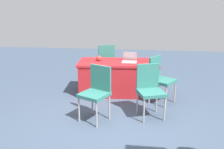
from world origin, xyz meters
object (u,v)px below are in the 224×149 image
Objects in this scene: chair_near_front at (96,90)px; laptop_silver at (130,60)px; chair_aisle at (150,88)px; scissors_red at (142,61)px; chair_tucked_left at (105,60)px; yarn_ball at (99,58)px; chair_by_pillar at (160,77)px; table_foreground at (118,77)px.

laptop_silver is (-0.48, -1.40, 0.23)m from chair_near_front.
chair_aisle is 5.28× the size of scissors_red.
chair_near_front is 2.95× the size of laptop_silver.
laptop_silver is 1.81× the size of scissors_red.
chair_tucked_left is 1.22m from scissors_red.
chair_tucked_left reaches higher than yarn_ball.
table_foreground is at bearing -83.53° from chair_by_pillar.
yarn_ball is at bearing -113.18° from chair_tucked_left.
chair_near_front is 1.01× the size of chair_aisle.
laptop_silver reaches higher than table_foreground.
table_foreground is at bearing -85.78° from chair_tucked_left.
chair_by_pillar reaches higher than laptop_silver.
chair_tucked_left is 2.28m from chair_aisle.
yarn_ball is at bearing -55.80° from chair_near_front.
chair_near_front is 1.48m from chair_by_pillar.
chair_by_pillar is at bearing -66.44° from chair_tucked_left.
chair_by_pillar is at bearing 161.42° from yarn_ball.
chair_tucked_left is at bearing 155.81° from scissors_red.
chair_by_pillar is at bearing -42.73° from scissors_red.
scissors_red reaches higher than table_foreground.
chair_by_pillar is (-0.90, 0.44, 0.18)m from table_foreground.
chair_aisle is 1.63m from yarn_ball.
chair_tucked_left reaches higher than laptop_silver.
chair_by_pillar is (-0.21, -0.70, 0.00)m from chair_aisle.
chair_near_front is 1.01× the size of chair_by_pillar.
chair_tucked_left is 5.44× the size of scissors_red.
chair_near_front reaches higher than chair_aisle.
yarn_ball is 0.98m from scissors_red.
chair_tucked_left reaches higher than table_foreground.
chair_tucked_left is at bearing -91.08° from yarn_ball.
chair_aisle is (-0.69, 1.14, 0.17)m from table_foreground.
chair_near_front is at bearing -103.23° from scissors_red.
chair_tucked_left is at bearing -101.74° from chair_by_pillar.
table_foreground is 0.48m from laptop_silver.
scissors_red is (-0.53, -0.12, 0.37)m from table_foreground.
chair_near_front is 1.50m from laptop_silver.
laptop_silver is (0.65, -0.45, 0.23)m from chair_by_pillar.
chair_aisle is at bearing -82.92° from chair_tucked_left.
chair_by_pillar is 2.93× the size of laptop_silver.
yarn_ball is (0.44, -0.01, 0.43)m from table_foreground.
laptop_silver is at bearing -73.58° from chair_tucked_left.
chair_near_front is at bearing 72.50° from laptop_silver.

